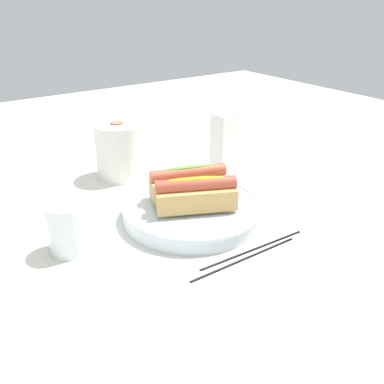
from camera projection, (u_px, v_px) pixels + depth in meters
name	position (u px, v px, depth m)	size (l,w,h in m)	color
ground_plane	(192.00, 217.00, 0.81)	(2.40, 2.40, 0.00)	silver
serving_bowl	(192.00, 208.00, 0.80)	(0.27, 0.27, 0.03)	silver
hotdog_front	(196.00, 194.00, 0.76)	(0.16, 0.11, 0.06)	tan
hotdog_back	(188.00, 183.00, 0.81)	(0.16, 0.09, 0.06)	#DBB270
water_glass	(68.00, 229.00, 0.69)	(0.07, 0.07, 0.09)	white
paper_towel_roll	(119.00, 150.00, 0.96)	(0.11, 0.11, 0.13)	white
napkin_box	(232.00, 142.00, 0.99)	(0.11, 0.04, 0.15)	white
chopstick_near	(253.00, 249.00, 0.71)	(0.01, 0.01, 0.22)	black
chopstick_far	(245.00, 258.00, 0.68)	(0.01, 0.01, 0.22)	black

